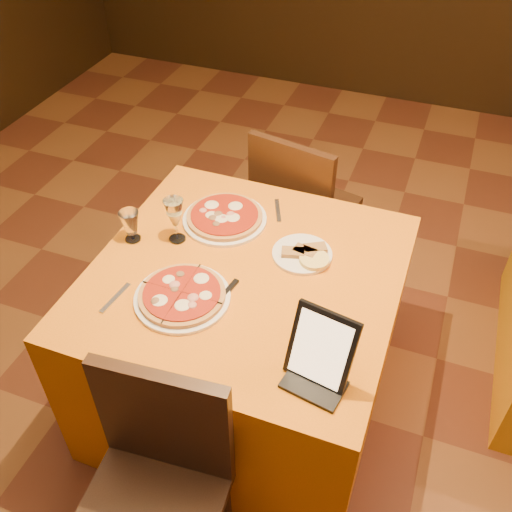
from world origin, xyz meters
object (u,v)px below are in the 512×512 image
(wine_glass, at_px, (175,220))
(water_glass, at_px, (131,226))
(main_table, at_px, (246,339))
(pizza_far, at_px, (225,218))
(pizza_near, at_px, (182,296))
(chair_main_far, at_px, (307,207))
(tablet, at_px, (321,348))

(wine_glass, distance_m, water_glass, 0.17)
(main_table, bearing_deg, pizza_far, 126.60)
(water_glass, bearing_deg, pizza_near, -34.64)
(chair_main_far, height_order, pizza_near, chair_main_far)
(pizza_far, height_order, wine_glass, wine_glass)
(main_table, height_order, tablet, tablet)
(main_table, distance_m, chair_main_far, 0.84)
(main_table, distance_m, pizza_near, 0.47)
(wine_glass, bearing_deg, chair_main_far, 67.59)
(pizza_near, xyz_separation_m, water_glass, (-0.32, 0.22, 0.05))
(pizza_near, distance_m, wine_glass, 0.33)
(main_table, bearing_deg, tablet, -42.21)
(tablet, bearing_deg, pizza_near, 175.81)
(water_glass, relative_size, tablet, 0.53)
(wine_glass, bearing_deg, tablet, -31.33)
(wine_glass, height_order, tablet, tablet)
(main_table, xyz_separation_m, chair_main_far, (0.00, 0.83, 0.08))
(main_table, bearing_deg, pizza_near, -126.80)
(chair_main_far, distance_m, pizza_far, 0.69)
(pizza_near, bearing_deg, wine_glass, 119.57)
(chair_main_far, bearing_deg, main_table, 101.79)
(main_table, xyz_separation_m, tablet, (0.37, -0.34, 0.49))
(pizza_far, xyz_separation_m, water_glass, (-0.29, -0.23, 0.05))
(main_table, height_order, water_glass, water_glass)
(main_table, bearing_deg, water_glass, 177.81)
(pizza_near, bearing_deg, chair_main_far, 81.67)
(water_glass, xyz_separation_m, tablet, (0.84, -0.36, 0.06))
(pizza_far, bearing_deg, wine_glass, -126.26)
(pizza_far, distance_m, wine_glass, 0.23)
(pizza_far, height_order, tablet, tablet)
(wine_glass, bearing_deg, pizza_near, -60.43)
(wine_glass, bearing_deg, water_glass, -159.28)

